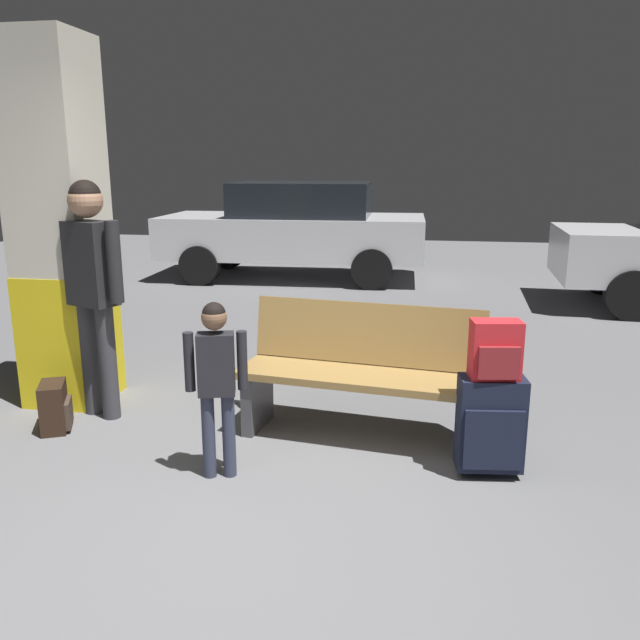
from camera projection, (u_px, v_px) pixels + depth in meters
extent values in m
cube|color=slate|center=(340.00, 342.00, 6.89)|extent=(18.00, 18.00, 0.10)
cube|color=yellow|center=(71.00, 337.00, 4.98)|extent=(0.57, 0.57, 1.00)
cube|color=beige|center=(54.00, 157.00, 4.66)|extent=(0.56, 0.56, 1.70)
cube|color=#9E7A42|center=(358.00, 377.00, 4.24)|extent=(1.64, 0.65, 0.05)
cube|color=#9E7A42|center=(367.00, 333.00, 4.41)|extent=(1.60, 0.33, 0.42)
cube|color=#4C4C51|center=(257.00, 399.00, 4.50)|extent=(0.13, 0.41, 0.41)
cube|color=#4C4C51|center=(468.00, 423.00, 4.09)|extent=(0.13, 0.41, 0.41)
cube|color=#191E33|center=(490.00, 423.00, 3.79)|extent=(0.40, 0.24, 0.56)
cube|color=#191E33|center=(494.00, 440.00, 3.69)|extent=(0.34, 0.06, 0.36)
cube|color=#A5A5AA|center=(490.00, 375.00, 3.80)|extent=(0.14, 0.04, 0.02)
cylinder|color=black|center=(458.00, 463.00, 3.95)|extent=(0.02, 0.05, 0.04)
cylinder|color=black|center=(511.00, 464.00, 3.94)|extent=(0.02, 0.05, 0.04)
cube|color=red|center=(495.00, 349.00, 3.68)|extent=(0.30, 0.20, 0.34)
cube|color=maroon|center=(499.00, 363.00, 3.60)|extent=(0.23, 0.07, 0.19)
cylinder|color=black|center=(497.00, 323.00, 3.64)|extent=(0.06, 0.03, 0.02)
cylinder|color=#33384C|center=(229.00, 435.00, 3.78)|extent=(0.08, 0.08, 0.51)
cylinder|color=#33384C|center=(209.00, 436.00, 3.77)|extent=(0.08, 0.08, 0.51)
cube|color=#232328|center=(216.00, 364.00, 3.68)|extent=(0.23, 0.17, 0.36)
cylinder|color=#232328|center=(242.00, 360.00, 3.68)|extent=(0.06, 0.06, 0.35)
cylinder|color=#232328|center=(189.00, 362.00, 3.66)|extent=(0.06, 0.06, 0.35)
sphere|color=brown|center=(214.00, 317.00, 3.61)|extent=(0.15, 0.15, 0.15)
sphere|color=black|center=(214.00, 314.00, 3.60)|extent=(0.13, 0.13, 0.13)
cylinder|color=white|center=(204.00, 356.00, 3.77)|extent=(0.06, 0.06, 0.10)
cylinder|color=red|center=(203.00, 344.00, 3.75)|extent=(0.01, 0.01, 0.06)
cylinder|color=#38383D|center=(108.00, 363.00, 4.62)|extent=(0.12, 0.12, 0.83)
cylinder|color=#38383D|center=(90.00, 359.00, 4.72)|extent=(0.12, 0.12, 0.83)
cube|color=#232326|center=(91.00, 264.00, 4.50)|extent=(0.39, 0.31, 0.59)
cylinder|color=#232326|center=(114.00, 262.00, 4.37)|extent=(0.10, 0.10, 0.56)
cylinder|color=#232326|center=(68.00, 257.00, 4.61)|extent=(0.10, 0.10, 0.56)
sphere|color=#A87A5B|center=(85.00, 201.00, 4.39)|extent=(0.24, 0.24, 0.24)
sphere|color=black|center=(85.00, 196.00, 4.39)|extent=(0.22, 0.22, 0.22)
cube|color=black|center=(54.00, 407.00, 4.46)|extent=(0.26, 0.32, 0.34)
cube|color=#423328|center=(69.00, 412.00, 4.49)|extent=(0.12, 0.22, 0.19)
cylinder|color=black|center=(51.00, 385.00, 4.42)|extent=(0.05, 0.06, 0.02)
cube|color=silver|center=(293.00, 236.00, 10.25)|extent=(4.15, 1.83, 0.64)
cube|color=black|center=(302.00, 199.00, 10.09)|extent=(2.15, 1.61, 0.52)
cylinder|color=black|center=(200.00, 265.00, 9.74)|extent=(0.61, 0.22, 0.60)
cylinder|color=black|center=(228.00, 251.00, 11.28)|extent=(0.61, 0.22, 0.60)
cylinder|color=black|center=(372.00, 269.00, 9.40)|extent=(0.61, 0.22, 0.60)
cylinder|color=black|center=(377.00, 254.00, 10.94)|extent=(0.61, 0.22, 0.60)
cylinder|color=black|center=(631.00, 295.00, 7.56)|extent=(0.61, 0.22, 0.60)
cylinder|color=black|center=(603.00, 273.00, 9.08)|extent=(0.61, 0.22, 0.60)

